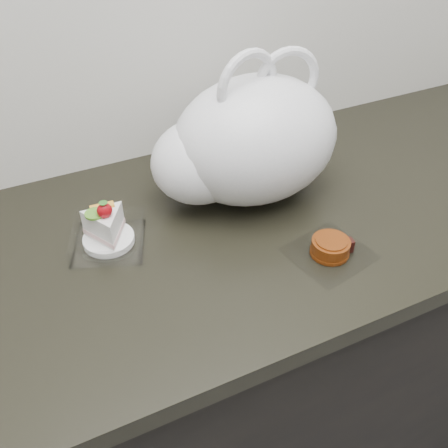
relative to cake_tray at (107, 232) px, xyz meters
name	(u,v)px	position (x,y,z in m)	size (l,w,h in m)	color
counter	(215,365)	(0.19, -0.04, -0.48)	(2.04, 0.64, 0.90)	black
cake_tray	(107,232)	(0.00, 0.00, 0.00)	(0.17, 0.17, 0.10)	white
mooncake_wrap	(331,248)	(0.36, -0.20, -0.01)	(0.16, 0.16, 0.03)	white
plastic_bag	(245,143)	(0.30, 0.03, 0.10)	(0.39, 0.28, 0.31)	white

